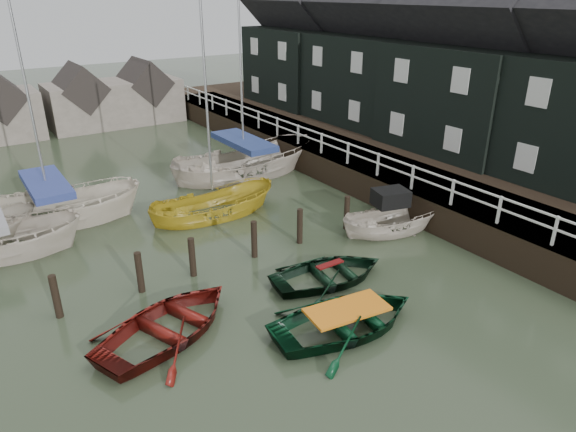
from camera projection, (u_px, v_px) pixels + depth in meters
ground at (271, 306)px, 15.75m from camera, size 120.00×120.00×0.00m
pier at (320, 154)px, 27.89m from camera, size 3.04×32.00×2.70m
land_strip at (393, 150)px, 30.99m from camera, size 14.00×38.00×1.50m
quay_houses at (419, 54)px, 27.67m from camera, size 6.52×28.14×10.01m
mooring_pilings at (195, 262)px, 17.26m from camera, size 13.72×0.22×1.80m
far_sheds at (79, 101)px, 35.15m from camera, size 14.00×4.08×4.39m
rowboat_red at (171, 334)px, 14.45m from camera, size 5.40×4.68×0.94m
rowboat_green at (346, 329)px, 14.66m from camera, size 4.86×3.75×0.93m
rowboat_dkgreen at (329, 281)px, 17.11m from camera, size 4.37×3.42×0.83m
motorboat at (391, 230)px, 20.51m from camera, size 4.58×2.65×2.57m
sailboat_b at (53, 220)px, 21.44m from camera, size 7.78×4.97×12.11m
sailboat_c at (214, 215)px, 22.07m from camera, size 5.73×2.48×10.46m
sailboat_d at (245, 174)px, 26.83m from camera, size 8.07×3.55×11.96m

